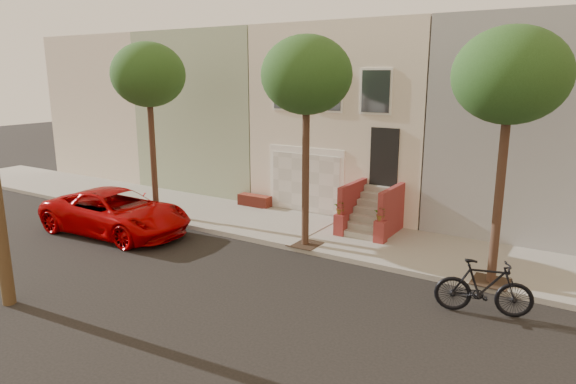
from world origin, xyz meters
The scene contains 9 objects.
ground centered at (0.00, 0.00, 0.00)m, with size 90.00×90.00×0.00m, color black.
sidewalk centered at (0.00, 5.35, 0.07)m, with size 40.00×3.70×0.15m, color gray.
house_row centered at (0.00, 11.19, 3.64)m, with size 33.10×11.70×7.00m.
tree_left centered at (-5.50, 3.90, 5.26)m, with size 2.70×2.57×6.30m.
tree_mid centered at (1.00, 3.90, 5.26)m, with size 2.70×2.57×6.30m.
tree_right centered at (6.50, 3.90, 5.26)m, with size 2.70×2.57×6.30m.
utility_pole centered at (8.00, -3.20, 5.19)m, with size 23.60×1.22×10.00m.
pickup_truck centered at (-5.25, 1.85, 0.75)m, with size 2.49×5.39×1.50m, color #AF0002.
motorcycle centered at (6.63, 2.24, 0.64)m, with size 0.60×2.14×1.28m, color black.
Camera 1 is at (8.58, -9.15, 5.35)m, focal length 31.78 mm.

